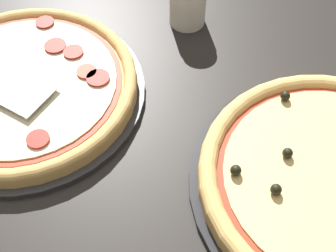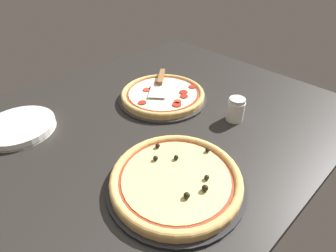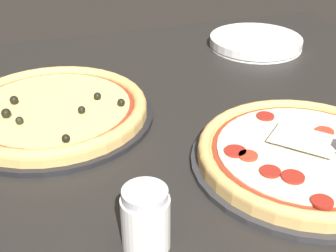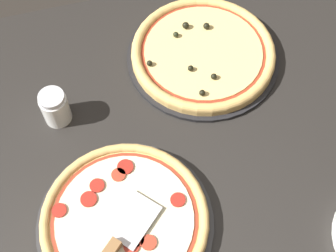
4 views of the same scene
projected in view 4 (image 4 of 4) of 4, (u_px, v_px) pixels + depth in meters
ground_plane at (155, 185)px, 105.51cm from camera, size 136.80×116.82×3.60cm
pizza_pan_front at (125, 223)px, 98.77cm from camera, size 37.52×37.52×1.00cm
pizza_front at (125, 220)px, 97.12cm from camera, size 35.27×35.27×2.79cm
pizza_pan_back at (203, 57)px, 120.87cm from camera, size 39.23×39.23×1.00cm
pizza_back at (203, 52)px, 119.27cm from camera, size 36.87×36.87×3.79cm
parmesan_shaker at (55, 107)px, 108.46cm from camera, size 6.46×6.46×9.13cm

